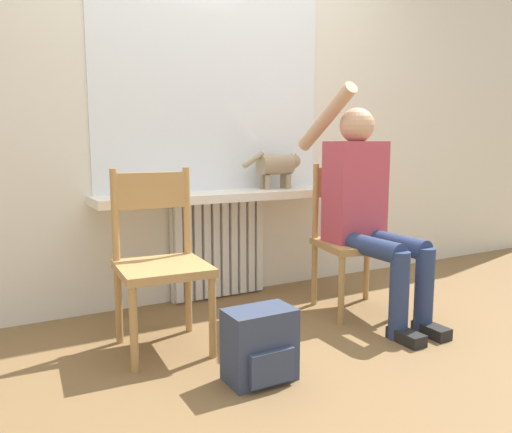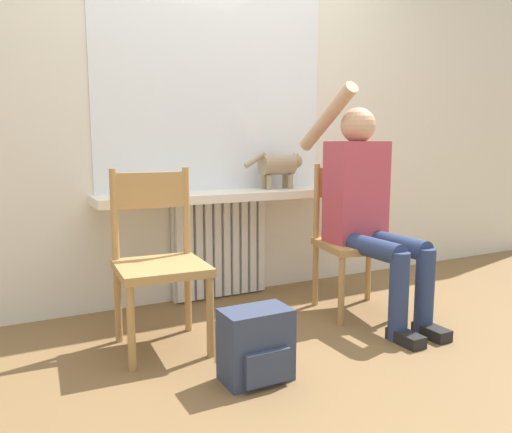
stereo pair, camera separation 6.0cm
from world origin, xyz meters
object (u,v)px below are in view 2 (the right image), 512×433
at_px(chair_left, 159,258).
at_px(chair_right, 354,237).
at_px(person, 367,204).
at_px(backpack, 256,345).
at_px(cat, 280,165).

xyz_separation_m(chair_left, chair_right, (1.19, -0.00, 0.00)).
bearing_deg(chair_left, chair_right, 3.60).
xyz_separation_m(chair_left, person, (1.18, -0.12, 0.22)).
bearing_deg(backpack, cat, 55.44).
distance_m(person, cat, 0.71).
distance_m(chair_left, person, 1.21).
bearing_deg(backpack, chair_left, 114.65).
xyz_separation_m(chair_left, backpack, (0.25, -0.54, -0.29)).
bearing_deg(chair_left, backpack, -61.71).
distance_m(chair_right, backpack, 1.13).
relative_size(cat, backpack, 1.39).
bearing_deg(backpack, person, 24.27).
bearing_deg(chair_right, chair_left, -168.42).
height_order(person, backpack, person).
relative_size(chair_right, cat, 2.04).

